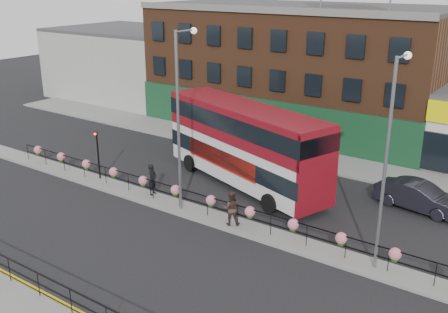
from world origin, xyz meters
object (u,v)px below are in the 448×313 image
Objects in this scene: lamp_column_east at (389,147)px; lamp_column_west at (181,106)px; double_decker_bus at (245,138)px; pedestrian_a at (152,179)px; car at (419,197)px; pedestrian_b at (231,208)px.

lamp_column_west is at bearing -179.05° from lamp_column_east.
double_decker_bus is 6.21m from pedestrian_a.
double_decker_bus is 1.31× the size of lamp_column_west.
lamp_column_west reaches higher than lamp_column_east.
lamp_column_east is (11.16, 0.19, -0.23)m from lamp_column_west.
car is 10.85m from pedestrian_b.
pedestrian_b is at bearing 144.98° from car.
pedestrian_b is (2.62, -5.32, -2.05)m from double_decker_bus.
double_decker_bus is at bearing 112.63° from car.
pedestrian_b is at bearing -63.82° from double_decker_bus.
lamp_column_east is at bearing 0.95° from lamp_column_west.
pedestrian_a is 1.01× the size of pedestrian_b.
lamp_column_west reaches higher than double_decker_bus.
car is (10.06, 2.57, -2.34)m from double_decker_bus.
double_decker_bus is 6.28m from pedestrian_b.
pedestrian_a is at bearing 126.50° from car.
lamp_column_west is at bearing -35.76° from pedestrian_b.
pedestrian_a is 0.19× the size of lamp_column_west.
pedestrian_a is at bearing 172.48° from lamp_column_west.
car is 2.66× the size of pedestrian_a.
pedestrian_b is at bearing -176.60° from lamp_column_east.
pedestrian_b reaches higher than car.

